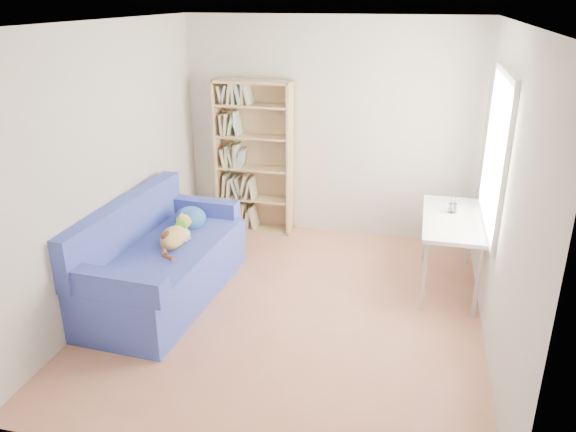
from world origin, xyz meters
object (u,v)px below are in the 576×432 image
object	(u,v)px
sofa	(160,262)
bookshelf	(254,164)
pen_cup	(453,207)
desk	(452,224)

from	to	relation	value
sofa	bookshelf	size ratio (longest dim) A/B	1.09
bookshelf	pen_cup	size ratio (longest dim) A/B	11.60
bookshelf	desk	world-z (taller)	bookshelf
bookshelf	desk	bearing A→B (deg)	-22.71
sofa	bookshelf	xyz separation A→B (m)	(0.41, 1.86, 0.50)
sofa	pen_cup	world-z (taller)	sofa
desk	pen_cup	world-z (taller)	pen_cup
sofa	desk	distance (m)	2.90
desk	pen_cup	distance (m)	0.19
bookshelf	desk	size ratio (longest dim) A/B	1.50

